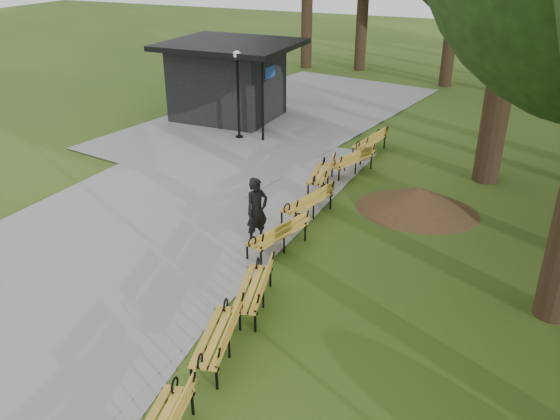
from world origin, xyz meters
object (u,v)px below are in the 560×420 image
at_px(kiosk, 227,80).
at_px(bench_5, 307,202).
at_px(person, 257,211).
at_px(bench_7, 350,161).
at_px(bench_6, 321,174).
at_px(bench_8, 369,142).
at_px(bench_2, 217,336).
at_px(bench_3, 252,288).
at_px(lamp_post, 238,77).
at_px(bench_4, 277,234).
at_px(dirt_mound, 418,199).

relative_size(kiosk, bench_5, 2.68).
xyz_separation_m(person, bench_7, (0.69, 5.38, -0.42)).
distance_m(bench_6, bench_8, 3.57).
relative_size(person, bench_7, 0.90).
height_order(kiosk, bench_2, kiosk).
bearing_deg(bench_6, bench_8, 161.95).
bearing_deg(bench_2, bench_8, 168.73).
bearing_deg(bench_3, lamp_post, -165.58).
distance_m(bench_2, bench_6, 8.22).
relative_size(bench_2, bench_4, 1.00).
distance_m(bench_5, bench_7, 3.55).
bearing_deg(bench_3, dirt_mound, 146.00).
distance_m(bench_5, bench_6, 2.14).
relative_size(kiosk, dirt_mound, 1.78).
xyz_separation_m(bench_2, bench_7, (-0.56, 9.59, 0.00)).
bearing_deg(bench_4, lamp_post, -129.78).
relative_size(bench_4, bench_8, 1.00).
xyz_separation_m(bench_2, bench_4, (-0.63, 4.02, 0.00)).
height_order(bench_2, bench_6, same).
xyz_separation_m(bench_5, bench_7, (0.09, 3.55, 0.00)).
height_order(dirt_mound, bench_3, bench_3).
bearing_deg(bench_7, dirt_mound, 74.61).
bearing_deg(bench_5, person, -3.58).
distance_m(bench_2, bench_5, 6.08).
distance_m(bench_2, bench_4, 4.07).
bearing_deg(bench_7, bench_3, 24.66).
relative_size(kiosk, bench_4, 2.68).
height_order(bench_3, bench_4, same).
bearing_deg(lamp_post, bench_2, -64.12).
bearing_deg(bench_5, bench_8, -166.71).
distance_m(person, bench_8, 7.52).
bearing_deg(bench_5, bench_7, -166.99).
height_order(person, lamp_post, lamp_post).
distance_m(dirt_mound, bench_4, 4.50).
height_order(person, dirt_mound, person).
xyz_separation_m(kiosk, bench_5, (6.55, -7.58, -1.15)).
height_order(bench_2, bench_7, same).
distance_m(bench_4, bench_8, 7.66).
relative_size(lamp_post, dirt_mound, 1.14).
xyz_separation_m(bench_2, bench_5, (-0.65, 6.04, 0.00)).
bearing_deg(bench_8, bench_2, 12.00).
distance_m(lamp_post, dirt_mound, 8.58).
bearing_deg(lamp_post, bench_4, -56.34).
height_order(person, bench_4, person).
height_order(bench_4, bench_8, same).
bearing_deg(kiosk, bench_3, -59.52).
distance_m(bench_5, bench_8, 5.65).
xyz_separation_m(bench_2, bench_3, (-0.11, 1.66, 0.00)).
xyz_separation_m(dirt_mound, bench_8, (-2.54, 4.01, 0.09)).
distance_m(kiosk, lamp_post, 2.94).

